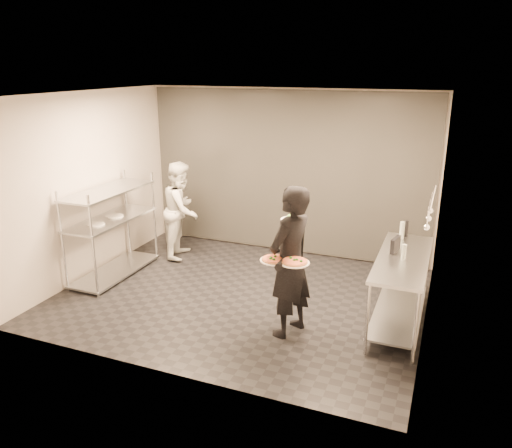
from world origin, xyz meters
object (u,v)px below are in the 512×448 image
at_px(prep_counter, 401,279).
at_px(bottle_clear, 404,252).
at_px(salad_plate, 292,218).
at_px(bottle_dark, 406,229).
at_px(pizza_plate_far, 295,262).
at_px(pass_rack, 112,227).
at_px(bottle_green, 402,230).
at_px(pizza_plate_near, 274,259).
at_px(chef, 182,210).
at_px(pos_monitor, 395,245).
at_px(waiter, 290,262).

distance_m(prep_counter, bottle_clear, 0.40).
distance_m(salad_plate, bottle_dark, 1.77).
bearing_deg(pizza_plate_far, bottle_clear, 36.63).
bearing_deg(pizza_plate_far, pass_rack, 164.35).
bearing_deg(prep_counter, bottle_green, 98.19).
bearing_deg(pass_rack, pizza_plate_near, -16.10).
relative_size(pass_rack, bottle_green, 6.86).
xyz_separation_m(pass_rack, salad_plate, (3.01, -0.39, 0.61)).
xyz_separation_m(pass_rack, bottle_clear, (4.34, -0.07, 0.25)).
height_order(prep_counter, chef, chef).
bearing_deg(pizza_plate_near, chef, 140.35).
bearing_deg(salad_plate, pizza_plate_near, -96.11).
bearing_deg(pizza_plate_far, pizza_plate_near, 169.65).
distance_m(chef, pizza_plate_far, 3.31).
relative_size(pass_rack, salad_plate, 5.97).
xyz_separation_m(pass_rack, pos_monitor, (4.21, 0.15, 0.24)).
xyz_separation_m(pizza_plate_near, bottle_green, (1.27, 1.55, 0.03)).
bearing_deg(salad_plate, chef, 148.29).
bearing_deg(bottle_clear, pass_rack, 179.03).
bearing_deg(bottle_dark, chef, 175.33).
relative_size(prep_counter, chef, 1.10).
bearing_deg(prep_counter, salad_plate, -163.49).
distance_m(pass_rack, bottle_dark, 4.35).
relative_size(pos_monitor, bottle_dark, 1.16).
bearing_deg(bottle_green, bottle_dark, 70.07).
xyz_separation_m(chef, pos_monitor, (3.61, -0.95, 0.19)).
height_order(chef, bottle_dark, chef).
height_order(pizza_plate_near, bottle_green, bottle_green).
height_order(pos_monitor, bottle_dark, bottle_dark).
relative_size(waiter, bottle_dark, 8.41).
bearing_deg(chef, pos_monitor, -117.00).
bearing_deg(salad_plate, waiter, -73.55).
bearing_deg(pizza_plate_far, salad_plate, 112.05).
distance_m(chef, bottle_green, 3.66).
relative_size(chef, bottle_green, 7.02).
relative_size(pizza_plate_near, bottle_dark, 1.52).
height_order(salad_plate, bottle_green, salad_plate).
bearing_deg(prep_counter, pass_rack, -179.97).
bearing_deg(pass_rack, pizza_plate_far, -15.65).
height_order(pos_monitor, bottle_green, bottle_green).
height_order(prep_counter, pos_monitor, pos_monitor).
bearing_deg(waiter, prep_counter, 138.32).
bearing_deg(prep_counter, bottle_clear, -85.79).
distance_m(waiter, chef, 3.08).
distance_m(bottle_green, bottle_dark, 0.11).
relative_size(pos_monitor, bottle_clear, 1.36).
bearing_deg(pass_rack, waiter, -12.62).
bearing_deg(waiter, pos_monitor, 146.16).
height_order(pass_rack, bottle_clear, pass_rack).
relative_size(pass_rack, pizza_plate_near, 4.74).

